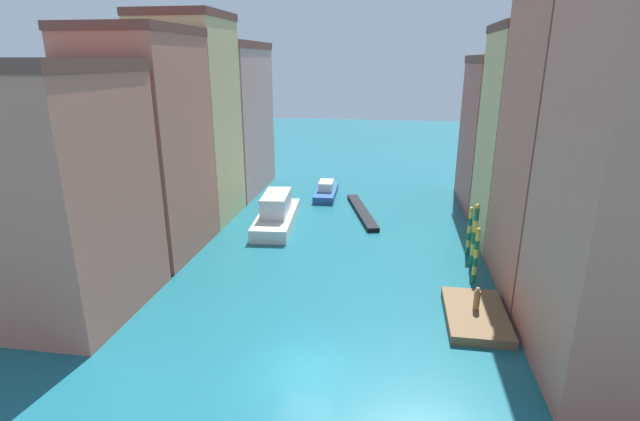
% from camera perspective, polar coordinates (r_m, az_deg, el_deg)
% --- Properties ---
extents(ground_plane, '(154.00, 154.00, 0.00)m').
position_cam_1_polar(ground_plane, '(46.31, 3.80, -0.51)').
color(ground_plane, '#196070').
extents(building_left_0, '(7.35, 9.23, 14.59)m').
position_cam_1_polar(building_left_0, '(30.44, -28.63, 1.89)').
color(building_left_0, '#C6705B').
rests_on(building_left_0, ground).
extents(building_left_1, '(7.35, 9.11, 16.81)m').
position_cam_1_polar(building_left_1, '(38.03, -20.32, 7.48)').
color(building_left_1, '#C6705B').
rests_on(building_left_1, ground).
extents(building_left_2, '(7.35, 7.67, 18.45)m').
position_cam_1_polar(building_left_2, '(45.31, -15.34, 10.49)').
color(building_left_2, '#DBB77A').
rests_on(building_left_2, ground).
extents(building_left_3, '(7.35, 12.00, 16.33)m').
position_cam_1_polar(building_left_3, '(54.78, -10.94, 10.84)').
color(building_left_3, tan).
rests_on(building_left_3, ground).
extents(building_right_1, '(7.35, 9.31, 19.04)m').
position_cam_1_polar(building_right_1, '(32.77, 28.32, 6.94)').
color(building_right_1, '#C6705B').
rests_on(building_right_1, ground).
extents(building_right_2, '(7.35, 8.31, 17.15)m').
position_cam_1_polar(building_right_2, '(41.27, 24.29, 7.98)').
color(building_right_2, '#DBB77A').
rests_on(building_right_2, ground).
extents(building_right_3, '(7.35, 11.52, 14.91)m').
position_cam_1_polar(building_right_3, '(51.16, 21.32, 8.68)').
color(building_right_3, '#B25147').
rests_on(building_right_3, ground).
extents(waterfront_dock, '(3.43, 5.88, 0.53)m').
position_cam_1_polar(waterfront_dock, '(29.65, 18.28, -11.92)').
color(waterfront_dock, brown).
rests_on(waterfront_dock, ground).
extents(person_on_dock, '(0.36, 0.36, 1.42)m').
position_cam_1_polar(person_on_dock, '(29.44, 18.42, -10.12)').
color(person_on_dock, olive).
rests_on(person_on_dock, waterfront_dock).
extents(mooring_pole_0, '(0.33, 0.33, 3.97)m').
position_cam_1_polar(mooring_pole_0, '(33.38, 18.31, -5.11)').
color(mooring_pole_0, '#197247').
rests_on(mooring_pole_0, ground).
extents(mooring_pole_1, '(0.37, 0.37, 4.77)m').
position_cam_1_polar(mooring_pole_1, '(35.86, 18.16, -2.81)').
color(mooring_pole_1, '#197247').
rests_on(mooring_pole_1, ground).
extents(mooring_pole_2, '(0.33, 0.33, 3.84)m').
position_cam_1_polar(mooring_pole_2, '(38.12, 17.59, -2.28)').
color(mooring_pole_2, '#197247').
rests_on(mooring_pole_2, ground).
extents(vaporetto_white, '(3.94, 9.86, 3.01)m').
position_cam_1_polar(vaporetto_white, '(43.16, -5.28, -0.37)').
color(vaporetto_white, white).
rests_on(vaporetto_white, ground).
extents(gondola_black, '(3.91, 10.81, 0.40)m').
position_cam_1_polar(gondola_black, '(46.72, 5.07, -0.12)').
color(gondola_black, black).
rests_on(gondola_black, ground).
extents(motorboat_0, '(2.41, 6.82, 1.69)m').
position_cam_1_polar(motorboat_0, '(52.40, 0.75, 2.38)').
color(motorboat_0, '#234C93').
rests_on(motorboat_0, ground).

